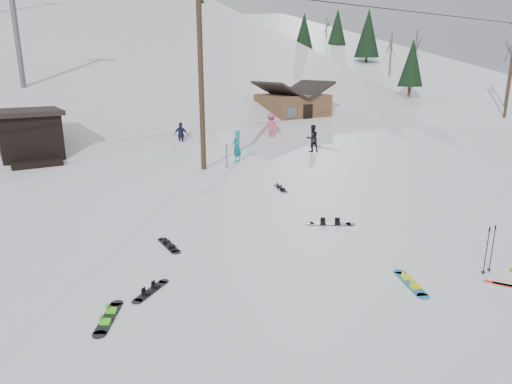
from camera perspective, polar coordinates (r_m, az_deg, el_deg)
ground at (r=11.24m, az=16.86°, el=-12.00°), size 200.00×200.00×0.00m
ski_slope at (r=64.12m, az=-24.21°, el=-1.15°), size 60.00×85.24×65.97m
ridge_right at (r=74.33m, az=6.56°, el=3.13°), size 45.66×93.98×54.59m
treeline_right at (r=65.39m, az=9.94°, el=11.04°), size 20.00×60.00×10.00m
treeline_crest at (r=92.77m, az=-28.08°, el=10.79°), size 50.00×6.00×10.00m
utility_pole at (r=22.54m, az=-6.91°, el=14.56°), size 2.00×0.26×9.00m
utility_pole_right at (r=47.84m, az=29.30°, el=13.30°), size 2.00×0.26×9.00m
trail_sign at (r=22.99m, az=-3.69°, el=6.12°), size 0.50×0.09×1.85m
lift_hut at (r=27.64m, az=-26.49°, el=6.33°), size 3.40×4.10×2.75m
lift_tower_near at (r=36.61m, az=-27.91°, el=18.34°), size 2.20×0.36×8.00m
cabin at (r=38.08m, az=4.58°, el=10.24°), size 5.39×4.40×3.77m
hero_snowboard at (r=11.76m, az=18.76°, el=-10.72°), size 0.82×1.44×0.11m
ski_poles at (r=12.84m, az=27.15°, el=-6.41°), size 0.35×0.09×1.26m
board_scatter_a at (r=11.11m, az=-12.99°, el=-11.91°), size 1.10×0.84×0.09m
board_scatter_b at (r=13.56m, az=-10.83°, el=-6.54°), size 0.29×1.41×0.10m
board_scatter_c at (r=10.28m, az=-17.96°, el=-14.69°), size 0.91×1.30×0.10m
board_scatter_d at (r=15.25m, az=9.26°, el=-3.90°), size 1.39×1.06×0.11m
board_scatter_f at (r=19.31m, az=3.12°, el=0.48°), size 0.65×1.41×0.10m
skier_teal at (r=24.51m, az=-2.41°, el=5.75°), size 0.74×0.64×1.71m
skier_dark at (r=27.59m, az=7.04°, el=6.67°), size 0.87×0.72×1.62m
skier_pink at (r=31.82m, az=1.88°, el=8.19°), size 1.32×0.96×1.84m
skier_navy at (r=29.27m, az=-9.33°, el=7.06°), size 0.93×0.92×1.58m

